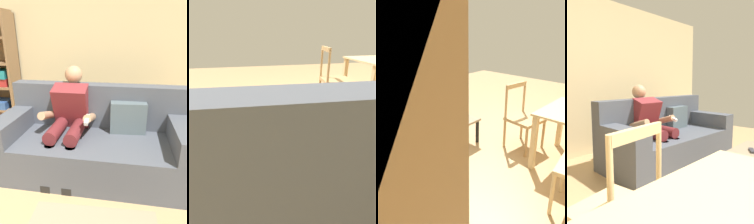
% 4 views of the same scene
% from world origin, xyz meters
% --- Properties ---
extents(ground_plane, '(8.26, 8.26, 0.00)m').
position_xyz_m(ground_plane, '(0.00, 0.00, 0.00)').
color(ground_plane, tan).
extents(couch, '(2.13, 1.02, 0.95)m').
position_xyz_m(couch, '(0.87, 1.84, 0.34)').
color(couch, '#474C56').
rests_on(couch, ground_plane).
extents(coffee_table, '(0.81, 0.58, 0.38)m').
position_xyz_m(coffee_table, '(0.98, 0.53, 0.33)').
color(coffee_table, gray).
rests_on(coffee_table, ground_plane).
extents(tv_remote, '(0.17, 0.13, 0.02)m').
position_xyz_m(tv_remote, '(0.93, 0.59, 0.39)').
color(tv_remote, '#2D2D38').
rests_on(tv_remote, coffee_table).
extents(dining_chair_facing_couch, '(0.47, 0.47, 0.91)m').
position_xyz_m(dining_chair_facing_couch, '(0.07, -0.05, 0.44)').
color(dining_chair_facing_couch, tan).
rests_on(dining_chair_facing_couch, ground_plane).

